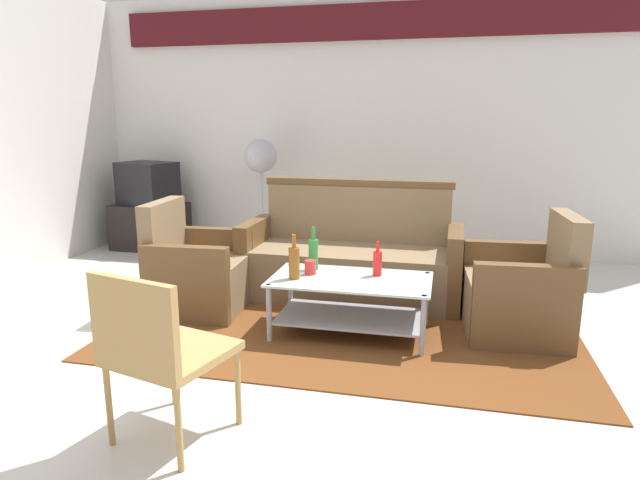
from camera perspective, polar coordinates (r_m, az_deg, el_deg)
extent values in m
plane|color=beige|center=(3.43, -0.78, -13.00)|extent=(14.00, 14.00, 0.00)
cube|color=silver|center=(6.11, 6.21, 11.84)|extent=(6.52, 0.12, 2.80)
cube|color=#4C1419|center=(6.10, 6.36, 21.93)|extent=(5.76, 0.08, 0.36)
cube|color=brown|center=(4.06, 2.84, -8.74)|extent=(3.25, 2.08, 0.01)
cube|color=#7F6647|center=(4.55, 3.21, -3.47)|extent=(1.61, 0.72, 0.42)
cube|color=#7F6647|center=(4.76, 3.99, 2.79)|extent=(1.60, 0.16, 0.48)
cube|color=brown|center=(4.46, 13.91, -2.86)|extent=(0.13, 0.70, 0.62)
cube|color=brown|center=(4.75, -6.80, -1.62)|extent=(0.13, 0.70, 0.62)
cube|color=brown|center=(4.72, 4.04, 6.02)|extent=(1.64, 0.12, 0.06)
cube|color=#7F6647|center=(4.40, -12.21, -4.47)|extent=(0.69, 0.64, 0.40)
cube|color=#7F6647|center=(4.42, -16.20, 1.08)|extent=(0.16, 0.61, 0.45)
cube|color=brown|center=(4.67, -10.77, -2.24)|extent=(0.66, 0.14, 0.58)
cube|color=brown|center=(4.08, -13.97, -4.59)|extent=(0.66, 0.14, 0.58)
cube|color=#7F6647|center=(4.06, 19.75, -6.43)|extent=(0.70, 0.64, 0.40)
cube|color=#7F6647|center=(4.02, 24.56, -0.73)|extent=(0.16, 0.61, 0.45)
cube|color=brown|center=(3.72, 20.74, -6.76)|extent=(0.67, 0.14, 0.58)
cube|color=brown|center=(4.34, 19.09, -3.89)|extent=(0.67, 0.14, 0.58)
cube|color=silver|center=(3.75, 3.26, -4.16)|extent=(1.10, 0.60, 0.02)
cube|color=#9E9EA5|center=(3.83, 3.20, -8.06)|extent=(1.00, 0.52, 0.02)
cylinder|color=#9E9EA5|center=(4.16, -3.13, -5.22)|extent=(0.04, 0.04, 0.40)
cylinder|color=#9E9EA5|center=(4.00, 11.12, -6.15)|extent=(0.04, 0.04, 0.40)
cylinder|color=#9E9EA5|center=(3.69, -5.39, -7.64)|extent=(0.04, 0.04, 0.40)
cylinder|color=#9E9EA5|center=(3.52, 10.79, -8.85)|extent=(0.04, 0.04, 0.40)
cylinder|color=#2D8C38|center=(3.92, -0.70, -1.55)|extent=(0.07, 0.07, 0.22)
cylinder|color=#2D8C38|center=(3.89, -0.71, 0.72)|extent=(0.03, 0.03, 0.10)
cylinder|color=red|center=(3.80, 6.07, -2.50)|extent=(0.06, 0.06, 0.17)
cylinder|color=red|center=(3.77, 6.11, -0.71)|extent=(0.02, 0.02, 0.07)
cylinder|color=brown|center=(3.70, -2.74, -2.47)|extent=(0.07, 0.07, 0.22)
cylinder|color=brown|center=(3.67, -2.77, -0.12)|extent=(0.03, 0.03, 0.09)
cylinder|color=red|center=(3.82, -1.03, -2.89)|extent=(0.08, 0.08, 0.10)
cube|color=black|center=(6.58, -17.40, 1.39)|extent=(0.80, 0.50, 0.52)
cube|color=black|center=(6.50, -17.69, 5.71)|extent=(0.70, 0.60, 0.48)
cube|color=black|center=(6.65, -16.27, 5.95)|extent=(0.49, 0.16, 0.36)
cylinder|color=#2D2D33|center=(6.11, -6.03, -1.28)|extent=(0.32, 0.32, 0.03)
cylinder|color=#B2B2B7|center=(6.01, -6.14, 3.25)|extent=(0.03, 0.03, 0.95)
sphere|color=#B2B2B7|center=(5.95, -6.27, 8.80)|extent=(0.36, 0.36, 0.36)
cube|color=#AD844C|center=(2.67, -15.23, -11.39)|extent=(0.59, 0.59, 0.04)
cube|color=#AD844C|center=(2.44, -19.07, -8.37)|extent=(0.47, 0.16, 0.40)
cylinder|color=#AD844C|center=(3.03, -15.23, -12.78)|extent=(0.03, 0.03, 0.42)
cylinder|color=#AD844C|center=(2.78, -8.64, -14.86)|extent=(0.03, 0.03, 0.42)
cylinder|color=#AD844C|center=(2.77, -21.35, -15.73)|extent=(0.03, 0.03, 0.42)
cylinder|color=#AD844C|center=(2.50, -14.65, -18.53)|extent=(0.03, 0.03, 0.42)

